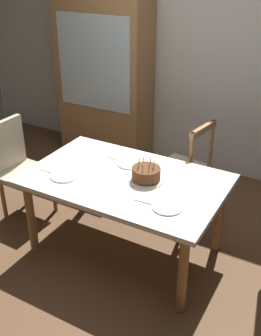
{
  "coord_description": "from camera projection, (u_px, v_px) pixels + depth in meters",
  "views": [
    {
      "loc": [
        1.4,
        -2.41,
        2.31
      ],
      "look_at": [
        0.05,
        0.0,
        0.82
      ],
      "focal_mm": 43.29,
      "sensor_mm": 36.0,
      "label": 1
    }
  ],
  "objects": [
    {
      "name": "ground",
      "position": [
        126.0,
        249.0,
        3.55
      ],
      "size": [
        6.4,
        6.4,
        0.0
      ],
      "primitive_type": "plane",
      "color": "brown"
    },
    {
      "name": "back_wall",
      "position": [
        210.0,
        57.0,
        4.35
      ],
      "size": [
        6.4,
        0.1,
        2.6
      ],
      "primitive_type": "cube",
      "color": "beige",
      "rests_on": "ground"
    },
    {
      "name": "dining_table",
      "position": [
        125.0,
        187.0,
        3.25
      ],
      "size": [
        1.57,
        0.99,
        0.72
      ],
      "color": "silver",
      "rests_on": "ground"
    },
    {
      "name": "birthday_cake",
      "position": [
        146.0,
        175.0,
        3.14
      ],
      "size": [
        0.28,
        0.28,
        0.18
      ],
      "color": "silver",
      "rests_on": "dining_table"
    },
    {
      "name": "plate_near_celebrant",
      "position": [
        64.0,
        176.0,
        3.22
      ],
      "size": [
        0.22,
        0.22,
        0.01
      ],
      "primitive_type": "cylinder",
      "color": "white",
      "rests_on": "dining_table"
    },
    {
      "name": "plate_far_side",
      "position": [
        130.0,
        163.0,
        3.41
      ],
      "size": [
        0.22,
        0.22,
        0.01
      ],
      "primitive_type": "cylinder",
      "color": "white",
      "rests_on": "dining_table"
    },
    {
      "name": "plate_near_guest",
      "position": [
        167.0,
        207.0,
        2.83
      ],
      "size": [
        0.22,
        0.22,
        0.01
      ],
      "primitive_type": "cylinder",
      "color": "white",
      "rests_on": "dining_table"
    },
    {
      "name": "fork_near_celebrant",
      "position": [
        48.0,
        172.0,
        3.29
      ],
      "size": [
        0.18,
        0.02,
        0.01
      ],
      "primitive_type": "cube",
      "rotation": [
        0.0,
        0.0,
        -0.03
      ],
      "color": "silver",
      "rests_on": "dining_table"
    },
    {
      "name": "fork_far_side",
      "position": [
        115.0,
        159.0,
        3.49
      ],
      "size": [
        0.18,
        0.04,
        0.01
      ],
      "primitive_type": "cube",
      "rotation": [
        0.0,
        0.0,
        -0.13
      ],
      "color": "silver",
      "rests_on": "dining_table"
    },
    {
      "name": "fork_near_guest",
      "position": [
        146.0,
        202.0,
        2.89
      ],
      "size": [
        0.18,
        0.03,
        0.01
      ],
      "primitive_type": "cube",
      "rotation": [
        0.0,
        0.0,
        0.06
      ],
      "color": "silver",
      "rests_on": "dining_table"
    },
    {
      "name": "chair_spindle_back",
      "position": [
        184.0,
        170.0,
        3.87
      ],
      "size": [
        0.51,
        0.51,
        0.95
      ],
      "color": "tan",
      "rests_on": "ground"
    },
    {
      "name": "chair_upholstered",
      "position": [
        18.0,
        164.0,
        3.81
      ],
      "size": [
        0.45,
        0.45,
        0.95
      ],
      "color": "tan",
      "rests_on": "ground"
    },
    {
      "name": "china_cabinet",
      "position": [
        105.0,
        80.0,
        4.8
      ],
      "size": [
        1.1,
        0.45,
        1.9
      ],
      "color": "#9E7042",
      "rests_on": "ground"
    }
  ]
}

